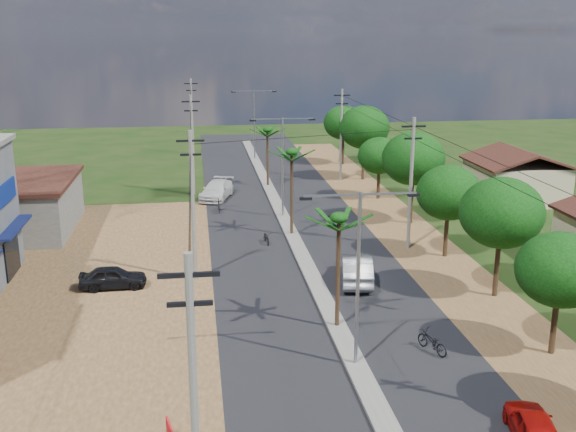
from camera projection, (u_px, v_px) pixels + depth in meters
name	position (u px, v px, depth m)	size (l,w,h in m)	color
ground	(355.00, 366.00, 30.01)	(160.00, 160.00, 0.00)	black
road	(302.00, 258.00, 44.33)	(12.00, 110.00, 0.04)	black
median	(296.00, 243.00, 47.17)	(1.00, 90.00, 0.18)	#605E56
dirt_lot_west	(44.00, 313.00, 35.66)	(18.00, 46.00, 0.04)	#53391C
dirt_shoulder_east	(427.00, 252.00, 45.45)	(5.00, 90.00, 0.03)	#53391C
low_shed	(2.00, 206.00, 49.63)	(10.40, 10.40, 3.95)	#605E56
house_east_far	(516.00, 173.00, 58.88)	(7.60, 7.50, 4.60)	tan
tree_east_b	(560.00, 270.00, 30.14)	(4.00, 4.00, 5.83)	black
tree_east_c	(502.00, 213.00, 36.68)	(4.60, 4.60, 6.83)	black
tree_east_d	(449.00, 193.00, 43.46)	(4.20, 4.20, 6.13)	black
tree_east_e	(413.00, 159.00, 50.93)	(4.80, 4.80, 7.14)	black
tree_east_f	(379.00, 156.00, 58.83)	(3.80, 3.80, 5.52)	black
tree_east_g	(364.00, 127.00, 66.19)	(5.00, 5.00, 7.38)	black
tree_east_h	(344.00, 123.00, 73.95)	(4.40, 4.40, 6.52)	black
palm_median_near	(339.00, 223.00, 32.36)	(2.00, 2.00, 6.15)	black
palm_median_mid	(292.00, 156.00, 47.53)	(2.00, 2.00, 6.55)	black
palm_median_far	(267.00, 132.00, 62.98)	(2.00, 2.00, 5.85)	black
streetlight_near	(358.00, 265.00, 28.74)	(5.10, 0.18, 8.00)	gray
streetlight_mid	(283.00, 159.00, 52.60)	(5.10, 0.18, 8.00)	gray
streetlight_far	(254.00, 119.00, 76.47)	(5.10, 0.18, 8.00)	gray
utility_pole_w_a	(194.00, 401.00, 18.27)	(1.60, 0.24, 9.00)	#605E56
utility_pole_w_b	(193.00, 203.00, 39.28)	(1.60, 0.24, 9.00)	#605E56
utility_pole_w_c	(192.00, 143.00, 60.28)	(1.60, 0.24, 9.00)	#605E56
utility_pole_w_d	(192.00, 115.00, 80.33)	(1.60, 0.24, 9.00)	#605E56
utility_pole_e_b	(411.00, 181.00, 45.01)	(1.60, 0.24, 9.00)	#605E56
utility_pole_e_c	(341.00, 133.00, 66.02)	(1.60, 0.24, 9.00)	#605E56
car_red_near	(534.00, 428.00, 24.24)	(1.53, 3.79, 1.29)	#910A07
car_silver_mid	(356.00, 269.00, 39.82)	(1.73, 4.96, 1.63)	gray
car_white_far	(217.00, 190.00, 59.65)	(2.15, 5.29, 1.53)	#BBBBB7
car_parked_dark	(113.00, 278.00, 38.92)	(1.54, 3.82, 1.30)	black
moto_rider_east	(432.00, 342.00, 31.18)	(0.67, 1.93, 1.01)	black
moto_rider_west_a	(267.00, 238.00, 47.14)	(0.57, 1.65, 0.87)	black
moto_rider_west_b	(219.00, 206.00, 55.21)	(0.50, 1.78, 1.07)	black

